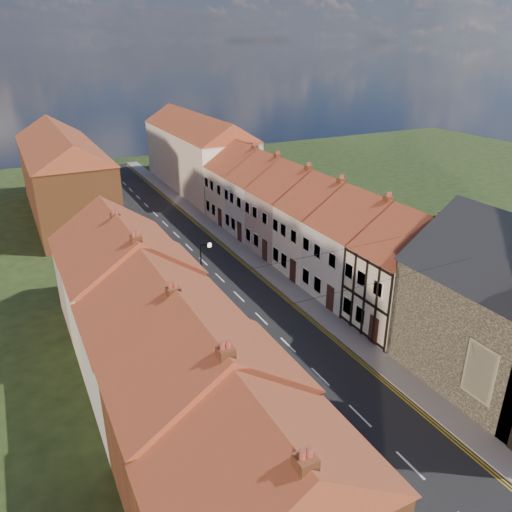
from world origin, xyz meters
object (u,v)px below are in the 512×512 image
(lamppost, at_px, (203,277))
(car_mid, at_px, (195,280))
(car_near, at_px, (320,433))
(car_far, at_px, (133,218))
(car_distant, at_px, (109,183))
(pedestrian_left, at_px, (321,460))

(lamppost, distance_m, car_mid, 5.93)
(lamppost, height_order, car_near, lamppost)
(car_far, bearing_deg, car_distant, 70.09)
(car_mid, distance_m, car_distant, 35.79)
(lamppost, relative_size, car_distant, 1.36)
(car_far, bearing_deg, car_mid, -105.70)
(lamppost, height_order, car_distant, lamppost)
(car_near, relative_size, car_distant, 0.93)
(car_near, xyz_separation_m, pedestrian_left, (-1.17, -1.84, 0.37))
(car_distant, height_order, pedestrian_left, pedestrian_left)
(car_far, height_order, pedestrian_left, pedestrian_left)
(lamppost, distance_m, car_near, 14.98)
(car_near, relative_size, car_mid, 0.89)
(pedestrian_left, bearing_deg, car_far, 104.52)
(car_near, height_order, car_mid, car_mid)
(car_near, relative_size, pedestrian_left, 2.17)
(car_far, relative_size, car_distant, 0.92)
(car_near, bearing_deg, car_distant, 85.76)
(lamppost, relative_size, car_far, 1.48)
(car_distant, distance_m, pedestrian_left, 57.48)
(car_near, xyz_separation_m, car_mid, (0.51, 19.81, 0.06))
(car_near, distance_m, car_mid, 19.82)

